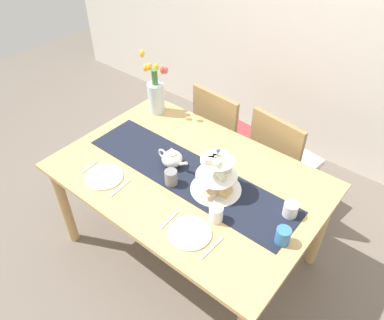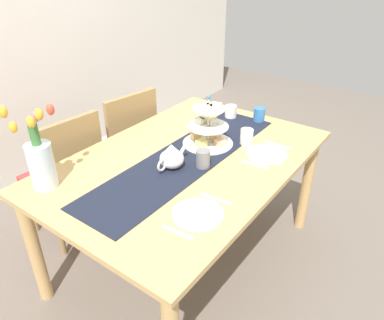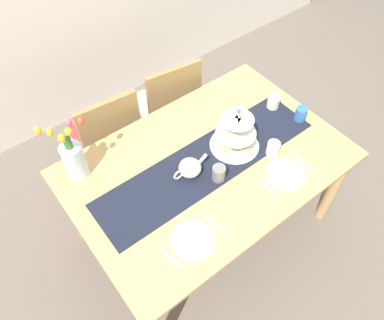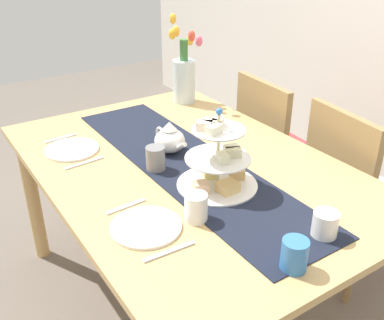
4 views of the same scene
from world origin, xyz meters
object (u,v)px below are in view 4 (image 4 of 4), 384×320
at_px(cream_jug, 325,224).
at_px(mug_white_text, 196,207).
at_px(chair_right, 353,189).
at_px(knife_left, 84,163).
at_px(dining_table, 187,184).
at_px(teapot, 170,139).
at_px(chair_left, 276,149).
at_px(tulip_vase, 184,75).
at_px(fork_right, 126,206).
at_px(dinner_plate_left, 72,149).
at_px(mug_orange, 294,255).
at_px(fork_left, 61,138).
at_px(dinner_plate_right, 146,227).
at_px(mug_grey, 155,158).
at_px(knife_right, 169,252).
at_px(tiered_cake_stand, 219,163).

height_order(cream_jug, mug_white_text, mug_white_text).
bearing_deg(chair_right, knife_left, -113.58).
xyz_separation_m(dining_table, teapot, (-0.13, 0.00, 0.15)).
relative_size(chair_right, teapot, 3.82).
distance_m(chair_left, teapot, 0.84).
height_order(tulip_vase, cream_jug, tulip_vase).
bearing_deg(cream_jug, knife_left, -153.00).
bearing_deg(fork_right, dining_table, 113.72).
bearing_deg(dinner_plate_left, chair_right, 60.48).
xyz_separation_m(chair_left, mug_orange, (0.97, -0.86, 0.29)).
bearing_deg(fork_left, chair_right, 55.16).
relative_size(tulip_vase, dinner_plate_right, 1.98).
relative_size(cream_jug, dinner_plate_right, 0.37).
xyz_separation_m(knife_left, mug_grey, (0.21, 0.22, 0.05)).
xyz_separation_m(dinner_plate_right, mug_white_text, (0.05, 0.16, 0.04)).
bearing_deg(cream_jug, mug_grey, -161.23).
relative_size(teapot, cream_jug, 2.80).
relative_size(chair_left, tulip_vase, 2.00).
height_order(teapot, mug_grey, teapot).
height_order(dinner_plate_left, dinner_plate_right, same).
xyz_separation_m(chair_right, knife_right, (0.19, -1.12, 0.25)).
relative_size(fork_left, mug_grey, 1.58).
height_order(fork_left, mug_grey, mug_grey).
distance_m(dinner_plate_left, fork_left, 0.15).
height_order(knife_right, mug_white_text, mug_white_text).
distance_m(mug_white_text, mug_orange, 0.36).
relative_size(dining_table, dinner_plate_left, 7.03).
relative_size(tulip_vase, mug_white_text, 4.80).
relative_size(fork_right, mug_grey, 1.58).
distance_m(cream_jug, mug_grey, 0.70).
height_order(cream_jug, fork_left, cream_jug).
bearing_deg(fork_left, fork_right, 0.00).
bearing_deg(fork_right, chair_right, 84.70).
distance_m(mug_grey, mug_white_text, 0.38).
distance_m(tiered_cake_stand, knife_right, 0.43).
xyz_separation_m(fork_left, dinner_plate_right, (0.82, 0.00, 0.00)).
height_order(dining_table, tulip_vase, tulip_vase).
bearing_deg(mug_grey, dining_table, 78.46).
bearing_deg(mug_orange, tiered_cake_stand, 169.21).
xyz_separation_m(chair_right, teapot, (-0.39, -0.77, 0.31)).
distance_m(dining_table, mug_grey, 0.20).
bearing_deg(mug_grey, mug_white_text, -8.79).
height_order(chair_right, mug_white_text, chair_right).
xyz_separation_m(teapot, knife_left, (-0.10, -0.34, -0.06)).
height_order(fork_left, knife_right, same).
height_order(tiered_cake_stand, mug_orange, tiered_cake_stand).
xyz_separation_m(dining_table, cream_jug, (0.64, 0.10, 0.14)).
distance_m(dining_table, mug_orange, 0.71).
bearing_deg(teapot, tiered_cake_stand, 0.24).
height_order(chair_right, fork_right, chair_right).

